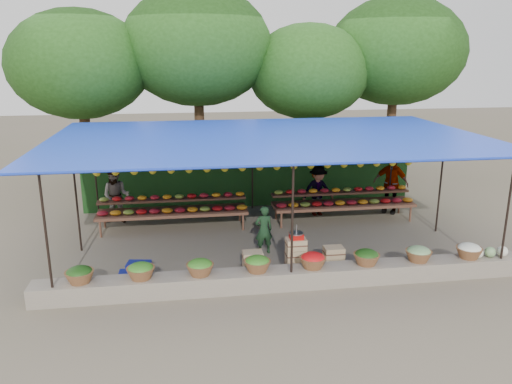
{
  "coord_description": "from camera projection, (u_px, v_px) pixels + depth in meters",
  "views": [
    {
      "loc": [
        -2.16,
        -12.32,
        4.85
      ],
      "look_at": [
        -0.29,
        0.2,
        1.3
      ],
      "focal_mm": 35.0,
      "sensor_mm": 36.0,
      "label": 1
    }
  ],
  "objects": [
    {
      "name": "vendor_seated",
      "position": [
        264.0,
        230.0,
        12.33
      ],
      "size": [
        0.48,
        0.35,
        1.23
      ],
      "primitive_type": "imported",
      "rotation": [
        0.0,
        0.0,
        3.27
      ],
      "color": "#19371C",
      "rests_on": "ground"
    },
    {
      "name": "customer_right",
      "position": [
        391.0,
        184.0,
        15.46
      ],
      "size": [
        1.14,
        1.02,
        1.86
      ],
      "primitive_type": "imported",
      "rotation": [
        0.0,
        0.0,
        -0.66
      ],
      "color": "slate",
      "rests_on": "ground"
    },
    {
      "name": "weighing_scale",
      "position": [
        296.0,
        235.0,
        11.3
      ],
      "size": [
        0.32,
        0.32,
        0.34
      ],
      "color": "red",
      "rests_on": "crate_counter"
    },
    {
      "name": "netting_backdrop",
      "position": [
        251.0,
        169.0,
        16.01
      ],
      "size": [
        10.6,
        0.06,
        2.5
      ],
      "primitive_type": "cube",
      "color": "#204A1A",
      "rests_on": "ground"
    },
    {
      "name": "fruit_table_left",
      "position": [
        173.0,
        208.0,
        14.11
      ],
      "size": [
        4.21,
        0.95,
        0.93
      ],
      "color": "#4E2E1F",
      "rests_on": "ground"
    },
    {
      "name": "stall_canopy",
      "position": [
        268.0,
        141.0,
        12.69
      ],
      "size": [
        10.8,
        6.6,
        2.82
      ],
      "color": "black",
      "rests_on": "ground"
    },
    {
      "name": "crate_counter",
      "position": [
        295.0,
        257.0,
        11.44
      ],
      "size": [
        2.35,
        0.34,
        0.77
      ],
      "color": "tan",
      "rests_on": "ground"
    },
    {
      "name": "blue_crate_back",
      "position": [
        130.0,
        277.0,
        10.86
      ],
      "size": [
        0.45,
        0.33,
        0.27
      ],
      "primitive_type": "cube",
      "rotation": [
        0.0,
        0.0,
        -0.01
      ],
      "color": "navy",
      "rests_on": "ground"
    },
    {
      "name": "ground",
      "position": [
        268.0,
        240.0,
        13.34
      ],
      "size": [
        60.0,
        60.0,
        0.0
      ],
      "primitive_type": "plane",
      "color": "#655F4A",
      "rests_on": "ground"
    },
    {
      "name": "customer_left",
      "position": [
        116.0,
        196.0,
        14.51
      ],
      "size": [
        0.89,
        0.75,
        1.63
      ],
      "primitive_type": "imported",
      "rotation": [
        0.0,
        0.0,
        -0.18
      ],
      "color": "slate",
      "rests_on": "ground"
    },
    {
      "name": "stone_curb",
      "position": [
        290.0,
        278.0,
        10.67
      ],
      "size": [
        10.6,
        0.55,
        0.4
      ],
      "primitive_type": "cube",
      "color": "gray",
      "rests_on": "ground"
    },
    {
      "name": "produce_baskets",
      "position": [
        285.0,
        262.0,
        10.56
      ],
      "size": [
        8.98,
        0.58,
        0.34
      ],
      "color": "brown",
      "rests_on": "stone_curb"
    },
    {
      "name": "tree_row",
      "position": [
        253.0,
        57.0,
        17.94
      ],
      "size": [
        16.51,
        5.5,
        7.12
      ],
      "color": "#3A2515",
      "rests_on": "ground"
    },
    {
      "name": "customer_mid",
      "position": [
        318.0,
        191.0,
        15.24
      ],
      "size": [
        1.06,
        0.68,
        1.55
      ],
      "primitive_type": "imported",
      "rotation": [
        0.0,
        0.0,
        0.11
      ],
      "color": "slate",
      "rests_on": "ground"
    },
    {
      "name": "blue_crate_front",
      "position": [
        139.0,
        269.0,
        11.2
      ],
      "size": [
        0.57,
        0.45,
        0.31
      ],
      "primitive_type": "cube",
      "rotation": [
        0.0,
        0.0,
        -0.16
      ],
      "color": "navy",
      "rests_on": "ground"
    },
    {
      "name": "fruit_table_right",
      "position": [
        343.0,
        200.0,
        14.82
      ],
      "size": [
        4.21,
        0.95,
        0.93
      ],
      "color": "#4E2E1F",
      "rests_on": "ground"
    }
  ]
}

